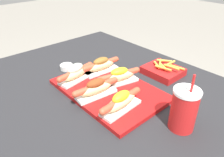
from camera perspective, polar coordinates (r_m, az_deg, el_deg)
name	(u,v)px	position (r m, az deg, el deg)	size (l,w,h in m)	color
patio_table	(107,150)	(1.20, -1.21, -18.09)	(1.33, 1.01, 0.73)	#232326
serving_tray	(109,90)	(0.95, -0.90, -2.96)	(0.47, 0.31, 0.02)	#B71414
hot_dog_0	(76,73)	(1.00, -9.43, 1.47)	(0.09, 0.21, 0.08)	white
hot_dog_1	(96,88)	(0.88, -4.21, -2.52)	(0.08, 0.21, 0.08)	white
hot_dog_2	(121,102)	(0.81, 2.33, -6.08)	(0.07, 0.21, 0.08)	white
hot_dog_3	(101,65)	(1.06, -2.91, 3.47)	(0.07, 0.21, 0.07)	white
hot_dog_4	(119,76)	(0.97, 1.90, 0.67)	(0.10, 0.21, 0.07)	white
sauce_bowl	(66,67)	(1.15, -11.81, 3.05)	(0.07, 0.07, 0.02)	silver
drink_cup	(184,109)	(0.77, 18.27, -7.68)	(0.09, 0.09, 0.21)	red
fries_basket	(163,70)	(1.11, 13.21, 2.08)	(0.17, 0.15, 0.06)	#B21919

